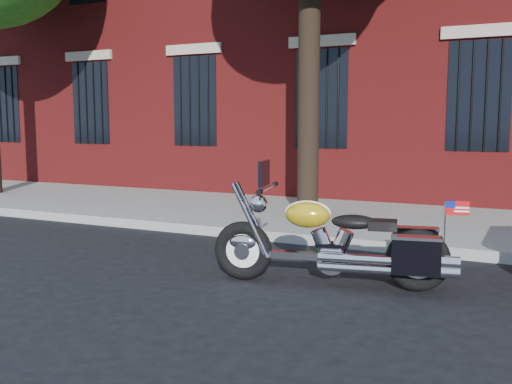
% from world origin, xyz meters
% --- Properties ---
extents(ground, '(120.00, 120.00, 0.00)m').
position_xyz_m(ground, '(0.00, 0.00, 0.00)').
color(ground, black).
rests_on(ground, ground).
extents(curb, '(40.00, 0.16, 0.15)m').
position_xyz_m(curb, '(0.00, 1.38, 0.07)').
color(curb, gray).
rests_on(curb, ground).
extents(sidewalk, '(40.00, 3.60, 0.15)m').
position_xyz_m(sidewalk, '(0.00, 3.26, 0.07)').
color(sidewalk, gray).
rests_on(sidewalk, ground).
extents(motorcycle, '(2.63, 1.04, 1.31)m').
position_xyz_m(motorcycle, '(2.09, -0.48, 0.44)').
color(motorcycle, black).
rests_on(motorcycle, ground).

